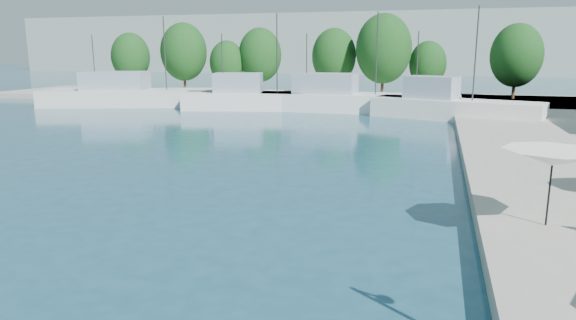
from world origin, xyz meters
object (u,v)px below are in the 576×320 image
(trawler_04, at_px, (450,108))
(trawler_01, at_px, (142,96))
(umbrella_white, at_px, (553,158))
(trawler_02, at_px, (258,99))
(trawler_03, at_px, (350,101))

(trawler_04, bearing_deg, trawler_01, -167.33)
(trawler_01, xyz_separation_m, umbrella_white, (35.61, -33.86, 1.73))
(trawler_02, height_order, trawler_03, same)
(trawler_01, xyz_separation_m, trawler_04, (33.24, -2.83, 0.00))
(trawler_01, relative_size, trawler_03, 1.13)
(trawler_03, xyz_separation_m, umbrella_white, (12.14, -34.87, 1.73))
(trawler_03, relative_size, umbrella_white, 6.74)
(trawler_01, height_order, umbrella_white, trawler_01)
(trawler_04, distance_m, umbrella_white, 31.17)
(trawler_04, bearing_deg, trawler_02, -170.54)
(trawler_03, relative_size, trawler_04, 1.36)
(trawler_02, distance_m, trawler_04, 19.53)
(trawler_02, bearing_deg, trawler_03, -7.24)
(trawler_04, height_order, umbrella_white, trawler_04)
(umbrella_white, bearing_deg, trawler_01, 136.44)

